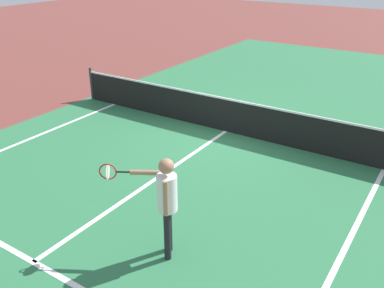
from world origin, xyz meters
TOP-DOWN VIEW (x-y plane):
  - ground_plane at (0.00, 0.00)m, footprint 60.00×60.00m
  - court_surface_inbounds at (0.00, 0.00)m, footprint 10.62×24.40m
  - line_service_near at (0.00, -6.40)m, footprint 8.22×0.10m
  - line_center_service at (0.00, -3.20)m, footprint 0.10×6.40m
  - net at (0.00, 0.00)m, footprint 10.24×0.09m
  - player_near at (1.68, -5.06)m, footprint 1.19×0.61m

SIDE VIEW (x-z plane):
  - ground_plane at x=0.00m, z-range 0.00..0.00m
  - court_surface_inbounds at x=0.00m, z-range 0.00..0.00m
  - line_service_near at x=0.00m, z-range 0.00..0.01m
  - line_center_service at x=0.00m, z-range 0.00..0.01m
  - net at x=0.00m, z-range -0.04..1.03m
  - player_near at x=1.68m, z-range 0.22..1.97m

